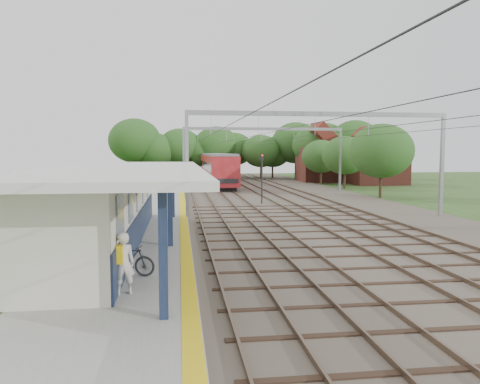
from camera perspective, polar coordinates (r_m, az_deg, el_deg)
ground at (r=15.99m, az=13.23°, el=-11.33°), size 160.00×160.00×0.00m
ballast_bed at (r=45.56m, az=4.63°, el=-0.59°), size 18.00×90.00×0.10m
platform at (r=28.74m, az=-11.38°, el=-3.69°), size 5.00×52.00×0.35m
yellow_stripe at (r=28.64m, az=-6.88°, el=-3.29°), size 0.45×52.00×0.01m
station_building at (r=21.75m, az=-16.35°, el=-1.59°), size 3.41×18.00×3.40m
canopy at (r=20.49m, az=-13.83°, el=2.56°), size 6.40×20.00×3.44m
rail_tracks at (r=45.10m, az=1.52°, el=-0.47°), size 11.80×88.00×0.15m
catenary_system at (r=40.62m, az=5.23°, el=6.45°), size 17.22×88.00×7.00m
tree_band at (r=72.08m, az=0.01°, el=5.34°), size 31.72×30.88×8.82m
house_near at (r=65.92m, az=16.30°, el=3.50°), size 7.00×6.12×7.89m
house_far at (r=69.75m, az=10.54°, el=3.89°), size 8.00×6.12×8.66m
person at (r=13.96m, az=-14.05°, el=-8.43°), size 0.75×0.59×1.81m
bicycle at (r=15.97m, az=-13.42°, el=-8.08°), size 1.85×0.95×1.07m
train at (r=69.15m, az=-3.29°, el=3.15°), size 3.11×38.75×4.07m
signal_post at (r=38.97m, az=2.69°, el=2.31°), size 0.32×0.28×4.24m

